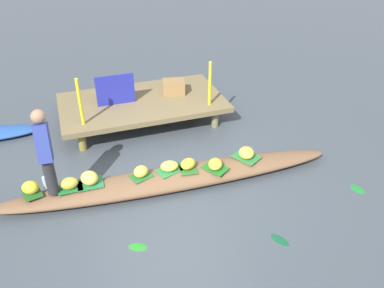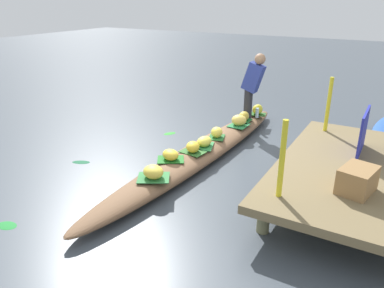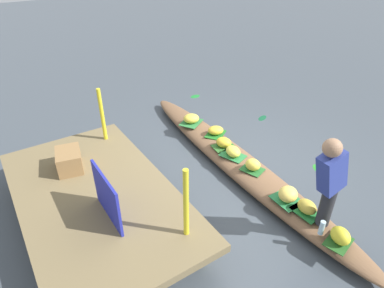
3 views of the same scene
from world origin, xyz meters
The scene contains 28 objects.
canal_water centered at (0.00, 0.00, 0.00)m, with size 40.00×40.00×0.00m, color #424A52.
dock_platform centered at (0.08, 2.25, 0.39)m, with size 3.20×1.80×0.45m.
vendor_boat centered at (0.00, 0.00, 0.12)m, with size 5.39×0.61×0.25m, color brown.
leaf_mat_0 centered at (1.29, 0.00, 0.25)m, with size 0.41×0.33×0.01m, color #2E783B.
banana_bunch_0 centered at (1.29, 0.00, 0.34)m, with size 0.29×0.25×0.17m, color yellow.
leaf_mat_1 centered at (-0.46, 0.05, 0.25)m, with size 0.32×0.25×0.01m, color #27682D.
banana_bunch_1 centered at (-0.46, 0.05, 0.34)m, with size 0.23×0.19×0.18m, color #F9DE4A.
leaf_mat_2 centered at (0.69, -0.12, 0.25)m, with size 0.38×0.28×0.01m, color #206E23.
banana_bunch_2 centered at (0.69, -0.12, 0.33)m, with size 0.27×0.22×0.15m, color yellow.
leaf_mat_3 centered at (-1.21, 0.13, 0.25)m, with size 0.38×0.32×0.01m, color #267741.
banana_bunch_3 centered at (-1.21, 0.13, 0.35)m, with size 0.27×0.24×0.20m, color #F7D258.
leaf_mat_4 centered at (0.29, 0.02, 0.25)m, with size 0.36×0.26×0.01m, color #2E6529.
banana_bunch_4 centered at (0.29, 0.02, 0.33)m, with size 0.26×0.20×0.16m, color yellow.
leaf_mat_5 centered at (-0.01, 0.06, 0.25)m, with size 0.38×0.27×0.01m, color #2B7B3F.
banana_bunch_5 centered at (-0.01, 0.06, 0.33)m, with size 0.27×0.20×0.16m, color #F6E74D.
leaf_mat_6 centered at (-2.03, 0.18, 0.25)m, with size 0.34×0.24×0.01m, color #255821.
banana_bunch_6 centered at (-2.03, 0.18, 0.35)m, with size 0.24×0.19×0.20m, color yellow.
leaf_mat_7 centered at (-1.50, 0.11, 0.25)m, with size 0.36×0.24×0.01m, color #207132.
banana_bunch_7 centered at (-1.50, 0.11, 0.34)m, with size 0.25×0.19×0.18m, color gold.
vendor_person centered at (-1.73, 0.16, 0.95)m, with size 0.21×0.43×1.24m.
water_bottle centered at (-1.83, 0.25, 0.34)m, with size 0.06×0.06×0.19m, color silver.
market_banner centered at (-0.42, 2.25, 0.75)m, with size 0.73×0.03×0.59m, color #242AA0.
railing_post_west centered at (-1.12, 1.65, 0.88)m, with size 0.06×0.06×0.86m, color yellow.
railing_post_east centered at (1.28, 1.65, 0.88)m, with size 0.06×0.06×0.86m, color yellow.
produce_crate centered at (0.77, 2.35, 0.59)m, with size 0.44×0.32×0.29m, color olive.
drifting_plant_0 centered at (1.02, -1.60, 0.00)m, with size 0.29×0.13×0.01m, color #155331.
drifting_plant_1 centered at (-0.79, -1.10, 0.00)m, with size 0.25×0.14×0.01m, color #2A8E29.
drifting_plant_2 centered at (2.71, -1.05, 0.00)m, with size 0.25×0.16×0.01m, color #1E8230.
Camera 1 is at (-1.31, -4.74, 3.84)m, focal length 36.71 mm.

